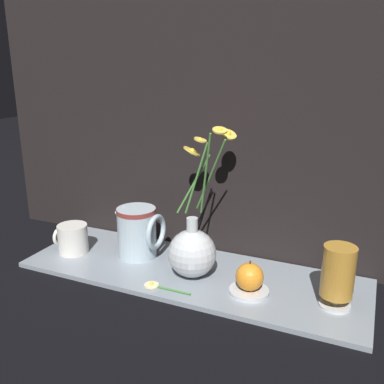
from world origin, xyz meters
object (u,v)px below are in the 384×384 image
object	(u,v)px
ceramic_pitcher	(138,230)
tea_glass	(338,273)
yellow_mug	(72,239)
orange_fruit	(250,277)
vase_with_flowers	(193,250)

from	to	relation	value
ceramic_pitcher	tea_glass	bearing A→B (deg)	-5.11
yellow_mug	tea_glass	distance (m)	0.72
ceramic_pitcher	orange_fruit	distance (m)	0.35
yellow_mug	ceramic_pitcher	bearing A→B (deg)	16.16
yellow_mug	orange_fruit	distance (m)	0.53
tea_glass	ceramic_pitcher	bearing A→B (deg)	174.89
vase_with_flowers	tea_glass	size ratio (longest dim) A/B	2.61
vase_with_flowers	orange_fruit	world-z (taller)	vase_with_flowers
yellow_mug	orange_fruit	bearing A→B (deg)	-1.87
vase_with_flowers	tea_glass	distance (m)	0.35
yellow_mug	orange_fruit	world-z (taller)	orange_fruit
orange_fruit	tea_glass	bearing A→B (deg)	6.96
ceramic_pitcher	orange_fruit	size ratio (longest dim) A/B	2.04
ceramic_pitcher	vase_with_flowers	bearing A→B (deg)	-13.25
yellow_mug	tea_glass	bearing A→B (deg)	0.49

